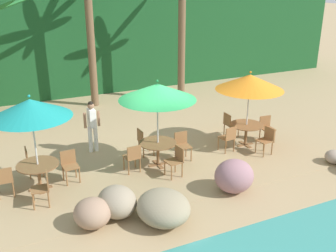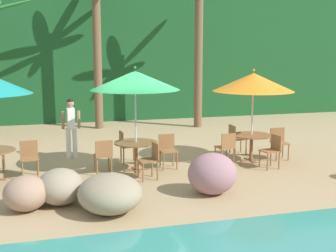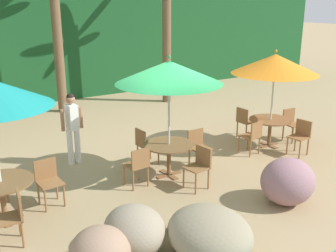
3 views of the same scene
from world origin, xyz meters
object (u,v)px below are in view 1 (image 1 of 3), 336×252
(chair_orange_right, at_px, (267,139))
(chair_orange_inland, at_px, (229,123))
(palm_tree_third, at_px, (182,15))
(chair_green_seaward, at_px, (182,144))
(dining_table_green, at_px, (158,146))
(chair_orange_left, at_px, (228,137))
(dining_table_teal, at_px, (38,168))
(palm_tree_second, at_px, (89,13))
(umbrella_teal, at_px, (30,108))
(chair_teal_left, at_px, (4,179))
(umbrella_green, at_px, (157,92))
(chair_green_inland, at_px, (144,140))
(chair_green_right, at_px, (176,159))
(chair_teal_seaward, at_px, (70,164))
(waiter_in_white, at_px, (92,123))
(chair_green_left, at_px, (133,156))
(chair_teal_right, at_px, (43,187))
(umbrella_orange, at_px, (250,82))
(chair_orange_seaward, at_px, (266,127))
(dining_table_orange, at_px, (246,128))
(chair_teal_inland, at_px, (31,160))

(chair_orange_right, bearing_deg, chair_orange_inland, 99.82)
(palm_tree_third, bearing_deg, chair_green_seaward, -116.52)
(dining_table_green, distance_m, chair_orange_left, 2.44)
(dining_table_teal, bearing_deg, palm_tree_second, 63.25)
(umbrella_teal, height_order, chair_teal_left, umbrella_teal)
(chair_orange_inland, bearing_deg, chair_orange_left, -124.75)
(umbrella_green, height_order, chair_green_inland, umbrella_green)
(umbrella_teal, height_order, chair_green_right, umbrella_teal)
(chair_teal_seaward, relative_size, chair_orange_left, 1.00)
(waiter_in_white, bearing_deg, dining_table_green, -50.35)
(chair_green_left, distance_m, chair_orange_left, 3.28)
(chair_orange_left, bearing_deg, chair_teal_right, -172.61)
(chair_green_seaward, distance_m, chair_orange_right, 2.72)
(palm_tree_third, bearing_deg, chair_teal_seaward, -138.20)
(dining_table_teal, relative_size, palm_tree_third, 0.19)
(chair_orange_inland, bearing_deg, dining_table_green, -162.84)
(chair_green_seaward, bearing_deg, umbrella_green, -174.96)
(umbrella_orange, relative_size, chair_orange_inland, 2.92)
(chair_green_inland, height_order, chair_orange_seaward, same)
(dining_table_green, height_order, palm_tree_third, palm_tree_third)
(umbrella_teal, height_order, chair_orange_inland, umbrella_teal)
(chair_orange_seaward, bearing_deg, chair_green_inland, 170.69)
(dining_table_orange, height_order, chair_orange_seaward, chair_orange_seaward)
(chair_teal_left, bearing_deg, palm_tree_third, 36.12)
(chair_teal_left, height_order, chair_orange_seaward, same)
(chair_teal_left, bearing_deg, waiter_in_white, 33.36)
(waiter_in_white, bearing_deg, chair_green_seaward, -36.33)
(chair_teal_seaward, distance_m, umbrella_green, 3.14)
(dining_table_green, bearing_deg, dining_table_orange, 2.25)
(chair_teal_seaward, bearing_deg, chair_orange_left, -2.71)
(dining_table_green, relative_size, chair_green_right, 1.26)
(chair_teal_seaward, height_order, chair_teal_inland, same)
(umbrella_teal, relative_size, chair_orange_right, 3.02)
(dining_table_green, distance_m, palm_tree_second, 7.32)
(chair_green_seaward, relative_size, chair_orange_left, 1.00)
(chair_green_right, height_order, chair_orange_right, same)
(umbrella_orange, bearing_deg, chair_orange_seaward, 1.58)
(chair_green_inland, height_order, chair_green_right, same)
(umbrella_teal, relative_size, chair_green_inland, 3.02)
(chair_teal_inland, distance_m, umbrella_green, 4.03)
(chair_teal_seaward, distance_m, chair_green_seaward, 3.44)
(palm_tree_second, bearing_deg, chair_teal_right, -114.08)
(chair_green_inland, bearing_deg, chair_orange_inland, 2.28)
(umbrella_green, distance_m, waiter_in_white, 2.67)
(chair_teal_inland, relative_size, umbrella_orange, 0.34)
(chair_green_seaward, bearing_deg, chair_teal_seaward, 178.59)
(umbrella_green, distance_m, chair_green_inland, 1.97)
(umbrella_orange, distance_m, chair_orange_right, 1.87)
(dining_table_teal, xyz_separation_m, chair_green_seaward, (4.28, 0.06, -0.10))
(chair_green_left, bearing_deg, umbrella_orange, 3.72)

